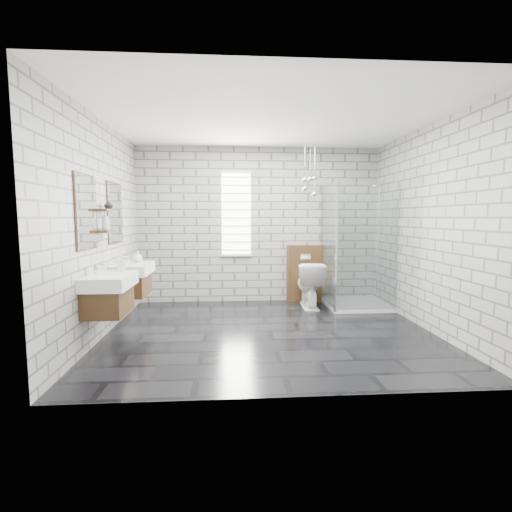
{
  "coord_description": "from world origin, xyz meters",
  "views": [
    {
      "loc": [
        -0.5,
        -4.72,
        1.49
      ],
      "look_at": [
        -0.15,
        0.35,
        0.96
      ],
      "focal_mm": 26.0,
      "sensor_mm": 36.0,
      "label": 1
    }
  ],
  "objects": [
    {
      "name": "floor",
      "position": [
        0.0,
        0.0,
        -0.01
      ],
      "size": [
        4.2,
        3.6,
        0.02
      ],
      "primitive_type": "cube",
      "color": "black",
      "rests_on": "ground"
    },
    {
      "name": "ceiling",
      "position": [
        0.0,
        0.0,
        2.71
      ],
      "size": [
        4.2,
        3.6,
        0.02
      ],
      "primitive_type": "cube",
      "color": "white",
      "rests_on": "wall_back"
    },
    {
      "name": "wall_back",
      "position": [
        0.0,
        1.81,
        1.35
      ],
      "size": [
        4.2,
        0.02,
        2.7
      ],
      "primitive_type": "cube",
      "color": "#9E9E99",
      "rests_on": "floor"
    },
    {
      "name": "wall_front",
      "position": [
        0.0,
        -1.81,
        1.35
      ],
      "size": [
        4.2,
        0.02,
        2.7
      ],
      "primitive_type": "cube",
      "color": "#9E9E99",
      "rests_on": "floor"
    },
    {
      "name": "wall_left",
      "position": [
        -2.11,
        0.0,
        1.35
      ],
      "size": [
        0.02,
        3.6,
        2.7
      ],
      "primitive_type": "cube",
      "color": "#9E9E99",
      "rests_on": "floor"
    },
    {
      "name": "wall_right",
      "position": [
        2.11,
        0.0,
        1.35
      ],
      "size": [
        0.02,
        3.6,
        2.7
      ],
      "primitive_type": "cube",
      "color": "#9E9E99",
      "rests_on": "floor"
    },
    {
      "name": "vanity_left",
      "position": [
        -1.91,
        -0.49,
        0.76
      ],
      "size": [
        0.47,
        0.7,
        1.57
      ],
      "color": "#462D15",
      "rests_on": "wall_left"
    },
    {
      "name": "vanity_right",
      "position": [
        -1.91,
        0.52,
        0.76
      ],
      "size": [
        0.47,
        0.7,
        1.57
      ],
      "color": "#462D15",
      "rests_on": "wall_left"
    },
    {
      "name": "shelf_lower",
      "position": [
        -2.03,
        -0.05,
        1.32
      ],
      "size": [
        0.14,
        0.3,
        0.03
      ],
      "primitive_type": "cube",
      "color": "#462D15",
      "rests_on": "wall_left"
    },
    {
      "name": "shelf_upper",
      "position": [
        -2.03,
        -0.05,
        1.58
      ],
      "size": [
        0.14,
        0.3,
        0.03
      ],
      "primitive_type": "cube",
      "color": "#462D15",
      "rests_on": "wall_left"
    },
    {
      "name": "window",
      "position": [
        -0.4,
        1.78,
        1.55
      ],
      "size": [
        0.56,
        0.05,
        1.48
      ],
      "color": "white",
      "rests_on": "wall_back"
    },
    {
      "name": "cistern_panel",
      "position": [
        0.8,
        1.7,
        0.5
      ],
      "size": [
        0.6,
        0.2,
        1.0
      ],
      "primitive_type": "cube",
      "color": "#462D15",
      "rests_on": "floor"
    },
    {
      "name": "flush_plate",
      "position": [
        0.8,
        1.6,
        0.8
      ],
      "size": [
        0.18,
        0.01,
        0.12
      ],
      "primitive_type": "cube",
      "color": "silver",
      "rests_on": "cistern_panel"
    },
    {
      "name": "shower_enclosure",
      "position": [
        1.5,
        1.18,
        0.5
      ],
      "size": [
        1.0,
        1.0,
        2.03
      ],
      "color": "white",
      "rests_on": "floor"
    },
    {
      "name": "pendant_cluster",
      "position": [
        0.8,
        1.37,
        2.05
      ],
      "size": [
        0.29,
        0.26,
        0.88
      ],
      "color": "silver",
      "rests_on": "ceiling"
    },
    {
      "name": "toilet",
      "position": [
        0.8,
        1.28,
        0.38
      ],
      "size": [
        0.46,
        0.76,
        0.76
      ],
      "primitive_type": "imported",
      "rotation": [
        0.0,
        0.0,
        3.1
      ],
      "color": "white",
      "rests_on": "floor"
    },
    {
      "name": "soap_bottle_a",
      "position": [
        -1.81,
        -0.21,
        0.94
      ],
      "size": [
        0.11,
        0.11,
        0.19
      ],
      "primitive_type": "imported",
      "rotation": [
        0.0,
        0.0,
        0.31
      ],
      "color": "#B2B2B2",
      "rests_on": "vanity_left"
    },
    {
      "name": "soap_bottle_b",
      "position": [
        -1.83,
        0.64,
        0.93
      ],
      "size": [
        0.13,
        0.13,
        0.16
      ],
      "primitive_type": "imported",
      "rotation": [
        0.0,
        0.0,
        0.04
      ],
      "color": "#B2B2B2",
      "rests_on": "vanity_right"
    },
    {
      "name": "soap_bottle_c",
      "position": [
        -2.02,
        -0.08,
        1.45
      ],
      "size": [
        0.11,
        0.11,
        0.23
      ],
      "primitive_type": "imported",
      "rotation": [
        0.0,
        0.0,
        0.21
      ],
      "color": "#B2B2B2",
      "rests_on": "shelf_lower"
    },
    {
      "name": "vase",
      "position": [
        -2.02,
        0.06,
        1.65
      ],
      "size": [
        0.12,
        0.12,
        0.11
      ],
      "primitive_type": "imported",
      "rotation": [
        0.0,
        0.0,
        -0.24
      ],
      "color": "#B2B2B2",
      "rests_on": "shelf_upper"
    }
  ]
}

